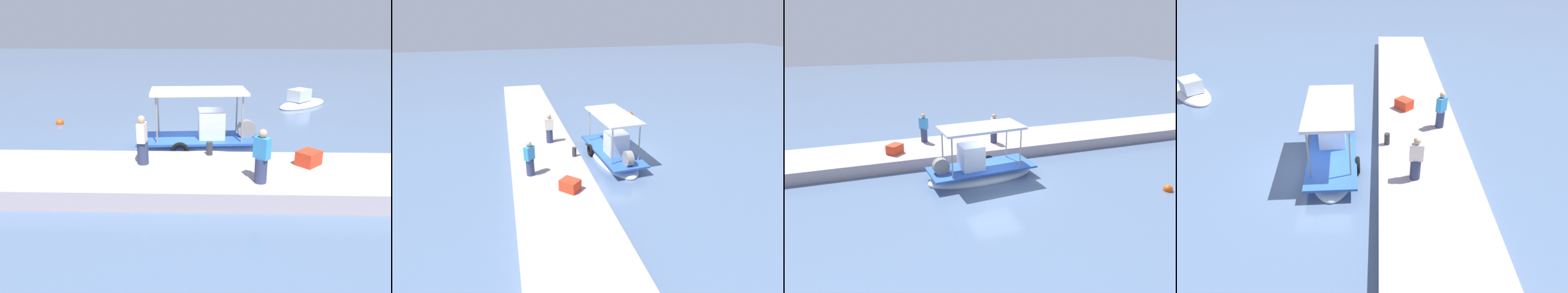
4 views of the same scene
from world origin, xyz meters
TOP-DOWN VIEW (x-y plane):
  - ground_plane at (0.00, 0.00)m, footprint 120.00×120.00m
  - dock_quay at (0.00, -4.26)m, footprint 36.00×3.76m
  - main_fishing_boat at (0.60, -0.43)m, footprint 5.67×2.42m
  - fisherman_near_bollard at (2.54, -5.23)m, footprint 0.55×0.55m
  - fisherman_by_crate at (-1.40, -3.73)m, footprint 0.41×0.51m
  - mooring_bollard at (0.96, -2.74)m, footprint 0.24×0.24m
  - cargo_crate at (4.44, -3.69)m, footprint 1.00×1.00m
  - marker_buoy at (-7.28, 3.77)m, footprint 0.42×0.42m

SIDE VIEW (x-z plane):
  - ground_plane at x=0.00m, z-range 0.00..0.00m
  - marker_buoy at x=-7.28m, z-range -0.13..0.29m
  - dock_quay at x=0.00m, z-range 0.00..0.63m
  - main_fishing_boat at x=0.60m, z-range -1.08..1.96m
  - cargo_crate at x=4.44m, z-range 0.63..1.14m
  - mooring_bollard at x=0.96m, z-range 0.63..1.15m
  - fisherman_near_bollard at x=2.54m, z-range 0.55..2.30m
  - fisherman_by_crate at x=-1.40m, z-range 0.55..2.31m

